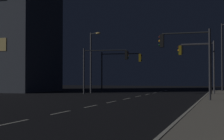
# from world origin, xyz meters

# --- Properties ---
(ground_plane) EXTENTS (112.00, 112.00, 0.00)m
(ground_plane) POSITION_xyz_m (0.00, 17.50, 0.00)
(ground_plane) COLOR black
(ground_plane) RESTS_ON ground
(sidewalk_right) EXTENTS (2.07, 77.00, 0.14)m
(sidewalk_right) POSITION_xyz_m (7.14, 17.50, 0.07)
(sidewalk_right) COLOR #9E937F
(sidewalk_right) RESTS_ON ground
(lane_markings_center) EXTENTS (0.14, 50.00, 0.01)m
(lane_markings_center) POSITION_xyz_m (0.00, 21.00, 0.01)
(lane_markings_center) COLOR silver
(lane_markings_center) RESTS_ON ground
(lane_edge_line) EXTENTS (0.14, 53.00, 0.01)m
(lane_edge_line) POSITION_xyz_m (5.86, 22.50, 0.01)
(lane_edge_line) COLOR silver
(lane_edge_line) RESTS_ON ground
(traffic_light_far_center) EXTENTS (3.61, 0.52, 5.35)m
(traffic_light_far_center) POSITION_xyz_m (5.18, 33.83, 3.90)
(traffic_light_far_center) COLOR #4C4C51
(traffic_light_far_center) RESTS_ON sidewalk_right
(traffic_light_near_right) EXTENTS (4.91, 0.92, 4.93)m
(traffic_light_near_right) POSITION_xyz_m (-4.54, 32.22, 3.53)
(traffic_light_near_right) COLOR #4C4C51
(traffic_light_near_right) RESTS_ON ground
(traffic_light_overhead_east) EXTENTS (3.33, 0.34, 5.17)m
(traffic_light_overhead_east) POSITION_xyz_m (5.01, 32.88, 3.76)
(traffic_light_overhead_east) COLOR #38383D
(traffic_light_overhead_east) RESTS_ON sidewalk_right
(traffic_light_near_left) EXTENTS (5.06, 0.80, 4.95)m
(traffic_light_near_left) POSITION_xyz_m (-4.47, 37.86, 3.55)
(traffic_light_near_left) COLOR #38383D
(traffic_light_near_left) RESTS_ON ground
(traffic_light_mid_left) EXTENTS (3.76, 0.34, 5.11)m
(traffic_light_mid_left) POSITION_xyz_m (5.07, 23.04, 3.74)
(traffic_light_mid_left) COLOR #38383D
(traffic_light_mid_left) RESTS_ON sidewalk_right
(street_lamp_corner) EXTENTS (1.68, 1.40, 6.89)m
(street_lamp_corner) POSITION_xyz_m (-6.52, 33.76, 4.18)
(street_lamp_corner) COLOR #4C4C51
(street_lamp_corner) RESTS_ON ground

